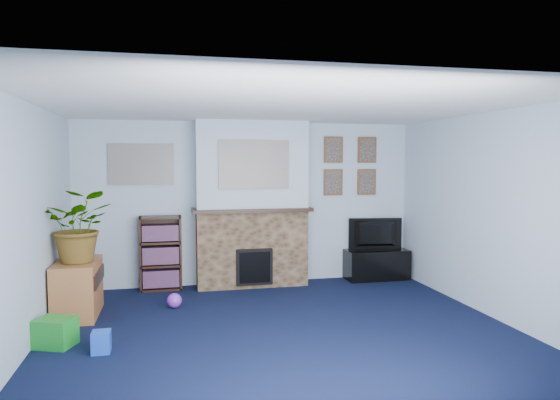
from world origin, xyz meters
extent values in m
cube|color=black|center=(0.00, 0.00, 0.00)|extent=(5.00, 4.50, 0.01)
cube|color=white|center=(0.00, 0.00, 2.40)|extent=(5.00, 4.50, 0.01)
cube|color=#ADBFD1|center=(0.00, 2.25, 1.20)|extent=(5.00, 0.04, 2.40)
cube|color=#ADBFD1|center=(0.00, -2.25, 1.20)|extent=(5.00, 0.04, 2.40)
cube|color=#ADBFD1|center=(-2.50, 0.00, 1.20)|extent=(0.04, 4.50, 2.40)
cube|color=#ADBFD1|center=(2.50, 0.00, 1.20)|extent=(0.04, 4.50, 2.40)
cube|color=brown|center=(0.00, 2.05, 0.55)|extent=(1.60, 0.40, 1.10)
cube|color=brown|center=(0.00, 2.05, 1.75)|extent=(1.60, 0.40, 1.30)
cube|color=brown|center=(0.00, 2.02, 1.12)|extent=(1.72, 0.50, 0.05)
cube|color=brown|center=(0.00, 1.84, 0.32)|extent=(0.52, 0.08, 0.52)
cube|color=brown|center=(0.00, 1.80, 0.32)|extent=(0.44, 0.02, 0.44)
cube|color=gray|center=(0.00, 1.84, 1.78)|extent=(1.00, 0.03, 0.68)
cube|color=gray|center=(-1.55, 2.23, 1.78)|extent=(0.90, 0.03, 0.58)
cube|color=brown|center=(1.30, 2.23, 2.00)|extent=(0.30, 0.03, 0.40)
cube|color=brown|center=(1.85, 2.23, 2.00)|extent=(0.30, 0.03, 0.40)
cube|color=brown|center=(1.30, 2.23, 1.50)|extent=(0.30, 0.03, 0.40)
cube|color=brown|center=(1.85, 2.23, 1.50)|extent=(0.30, 0.03, 0.40)
cube|color=black|center=(1.95, 2.03, 0.23)|extent=(0.97, 0.41, 0.46)
imported|color=black|center=(1.95, 2.05, 0.70)|extent=(0.85, 0.23, 0.48)
cube|color=black|center=(-1.30, 2.23, 0.53)|extent=(0.58, 0.02, 1.05)
cube|color=black|center=(-1.57, 2.10, 0.53)|extent=(0.03, 0.28, 1.05)
cube|color=black|center=(-1.02, 2.10, 0.53)|extent=(0.03, 0.28, 1.05)
cube|color=black|center=(-1.30, 2.10, 0.01)|extent=(0.56, 0.28, 0.03)
cube|color=black|center=(-1.30, 2.10, 0.35)|extent=(0.56, 0.28, 0.03)
cube|color=black|center=(-1.30, 2.10, 0.68)|extent=(0.56, 0.28, 0.03)
cube|color=black|center=(-1.30, 2.10, 1.04)|extent=(0.56, 0.28, 0.03)
cube|color=black|center=(-1.30, 2.09, 0.17)|extent=(0.50, 0.22, 0.24)
cube|color=black|center=(-1.30, 2.09, 0.50)|extent=(0.50, 0.22, 0.24)
cube|color=black|center=(-1.30, 2.09, 0.82)|extent=(0.50, 0.22, 0.22)
cube|color=#A16033|center=(-2.24, 1.06, 0.35)|extent=(0.47, 0.84, 0.65)
imported|color=#26661E|center=(-2.19, 1.01, 1.08)|extent=(0.79, 0.69, 0.85)
cube|color=gold|center=(-0.02, 2.00, 1.22)|extent=(0.10, 0.06, 0.15)
cylinder|color=#B2BFC6|center=(0.28, 2.00, 1.23)|extent=(0.05, 0.05, 0.16)
sphere|color=gray|center=(-0.62, 2.00, 1.22)|extent=(0.13, 0.13, 0.13)
cylinder|color=blue|center=(0.68, 2.00, 1.21)|extent=(0.06, 0.06, 0.11)
cube|color=#198C26|center=(-2.29, 0.07, 0.14)|extent=(0.43, 0.39, 0.28)
sphere|color=purple|center=(-1.13, 1.14, 0.09)|extent=(0.18, 0.18, 0.18)
cube|color=blue|center=(-1.82, -0.20, 0.11)|extent=(0.17, 0.17, 0.21)
cylinder|color=#198C26|center=(-2.21, 1.20, 0.07)|extent=(0.28, 0.12, 0.16)
camera|label=1|loc=(-1.16, -5.09, 1.82)|focal=32.00mm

